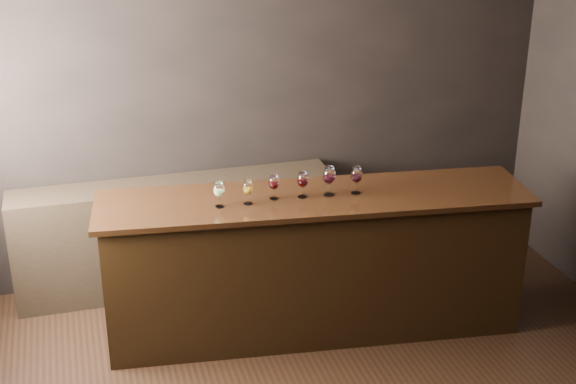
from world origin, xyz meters
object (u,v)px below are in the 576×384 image
object	(u,v)px
back_bar_shelf	(176,235)
glass_red_c	(329,176)
glass_red_b	(303,180)
glass_red_a	(274,183)
bar_counter	(314,266)
glass_white	(219,190)
glass_red_d	(357,176)
glass_amber	(248,188)

from	to	relation	value
back_bar_shelf	glass_red_c	bearing A→B (deg)	-44.02
glass_red_b	glass_red_c	world-z (taller)	glass_red_c
glass_red_a	bar_counter	bearing A→B (deg)	-5.33
glass_white	glass_red_d	bearing A→B (deg)	-1.66
glass_white	glass_red_b	distance (m)	0.59
back_bar_shelf	glass_red_d	world-z (taller)	glass_red_d
glass_red_a	glass_red_b	bearing A→B (deg)	-6.48
bar_counter	glass_red_c	bearing A→B (deg)	-2.12
bar_counter	glass_red_a	size ratio (longest dim) A/B	17.02
glass_red_c	glass_red_d	bearing A→B (deg)	-5.42
glass_amber	glass_red_d	xyz separation A→B (m)	(0.78, -0.02, 0.02)
back_bar_shelf	glass_white	xyz separation A→B (m)	(0.19, -0.93, 0.74)
bar_counter	glass_red_b	distance (m)	0.69
glass_white	glass_red_c	xyz separation A→B (m)	(0.78, -0.01, 0.02)
back_bar_shelf	glass_white	size ratio (longest dim) A/B	14.06
back_bar_shelf	glass_red_b	world-z (taller)	glass_red_b
bar_counter	glass_red_c	xyz separation A→B (m)	(0.10, -0.02, 0.70)
glass_red_b	glass_red_d	xyz separation A→B (m)	(0.38, -0.04, 0.01)
glass_red_a	glass_red_b	xyz separation A→B (m)	(0.20, -0.02, 0.01)
bar_counter	back_bar_shelf	distance (m)	1.27
bar_counter	glass_red_a	distance (m)	0.73
back_bar_shelf	glass_red_a	xyz separation A→B (m)	(0.58, -0.89, 0.73)
glass_amber	glass_red_d	distance (m)	0.78
bar_counter	glass_red_b	size ratio (longest dim) A/B	16.02
glass_white	glass_red_d	distance (m)	0.97
glass_white	glass_red_a	size ratio (longest dim) A/B	1.04
back_bar_shelf	glass_red_b	distance (m)	1.42
glass_red_d	glass_amber	bearing A→B (deg)	178.35
bar_counter	glass_red_c	world-z (taller)	glass_red_c
glass_red_a	glass_white	bearing A→B (deg)	-175.24
glass_red_c	glass_red_d	size ratio (longest dim) A/B	1.08
glass_red_a	glass_red_b	distance (m)	0.20
back_bar_shelf	glass_red_a	size ratio (longest dim) A/B	14.57
glass_red_a	glass_red_c	world-z (taller)	glass_red_c
back_bar_shelf	glass_red_d	bearing A→B (deg)	-39.34
glass_red_a	glass_red_b	size ratio (longest dim) A/B	0.94
glass_white	glass_amber	world-z (taller)	glass_white
bar_counter	glass_red_c	distance (m)	0.71
glass_white	glass_red_d	world-z (taller)	glass_red_d
glass_red_c	bar_counter	bearing A→B (deg)	171.18
bar_counter	glass_red_a	world-z (taller)	glass_red_a
bar_counter	glass_red_c	size ratio (longest dim) A/B	13.92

